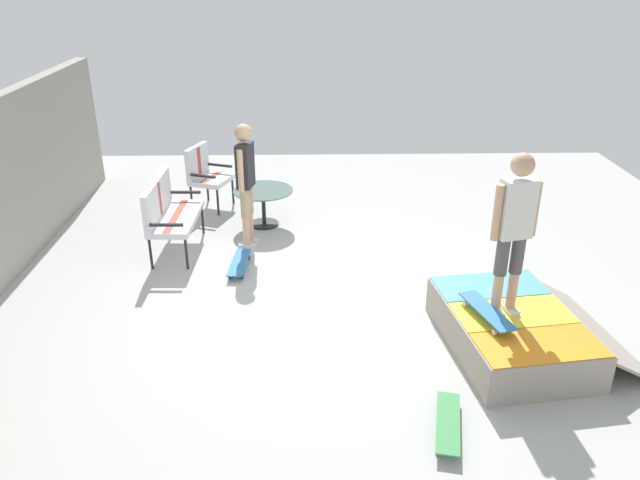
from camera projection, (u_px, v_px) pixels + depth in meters
ground_plane at (321, 302)px, 7.47m from camera, size 12.00×12.00×0.10m
skate_ramp at (513, 330)px, 6.42m from camera, size 1.98×2.01×0.43m
patio_bench at (167, 209)px, 8.44m from camera, size 1.27×0.59×1.02m
patio_chair_near_house at (205, 171)px, 9.94m from camera, size 0.77×0.73×1.02m
patio_table at (263, 200)px, 9.34m from camera, size 0.90×0.90×0.57m
person_watching at (246, 176)px, 8.42m from camera, size 0.47×0.29×1.75m
person_skater at (514, 224)px, 5.93m from camera, size 0.30×0.47×1.69m
skateboard_by_bench at (239, 263)px, 8.13m from camera, size 0.81×0.26×0.10m
skateboard_spare at (448, 423)px, 5.33m from camera, size 0.82×0.37×0.10m
skateboard_on_ramp at (487, 311)px, 6.18m from camera, size 0.82×0.41×0.10m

